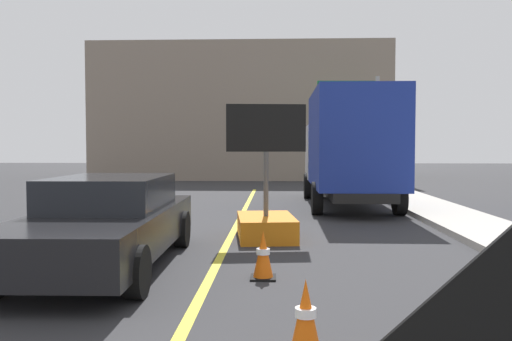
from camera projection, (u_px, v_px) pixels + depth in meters
The scene contains 7 objects.
arrow_board_trailer at pixel (266, 215), 10.47m from camera, with size 1.60×1.91×2.70m.
box_truck at pixel (349, 147), 15.83m from camera, with size 2.53×7.02×3.44m.
pickup_car at pixel (107, 222), 7.99m from camera, with size 2.05×4.97×1.38m.
highway_guide_sign at pixel (360, 112), 23.29m from camera, with size 2.79×0.24×5.00m.
far_building_block at pixel (243, 115), 31.94m from camera, with size 16.58×8.40×7.57m, color gray.
traffic_cone_mid_lane at pixel (306, 318), 4.57m from camera, with size 0.36×0.36×0.69m.
traffic_cone_far_lane at pixel (263, 255), 7.26m from camera, with size 0.36×0.36×0.67m.
Camera 1 is at (0.94, 1.68, 1.85)m, focal length 36.45 mm.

